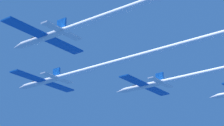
# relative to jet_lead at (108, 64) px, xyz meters

# --- Properties ---
(jet_lead) EXTENTS (20.49, 71.99, 3.39)m
(jet_lead) POSITION_rel_jet_lead_xyz_m (0.00, 0.00, 0.00)
(jet_lead) COLOR silver
(jet_left_wing) EXTENTS (20.49, 76.94, 3.39)m
(jet_left_wing) POSITION_rel_jet_lead_xyz_m (-18.31, -21.23, 0.78)
(jet_left_wing) COLOR silver
(jet_right_wing) EXTENTS (20.49, 67.59, 3.39)m
(jet_right_wing) POSITION_rel_jet_lead_xyz_m (18.84, -17.09, 0.02)
(jet_right_wing) COLOR silver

